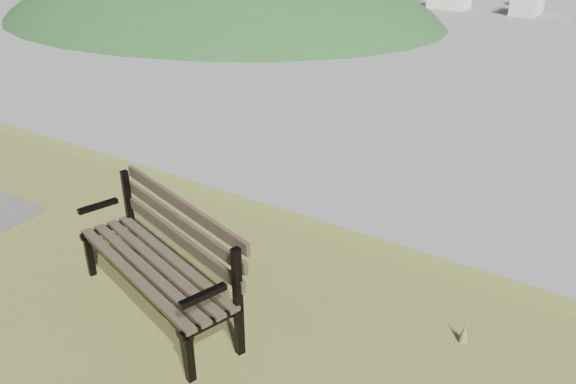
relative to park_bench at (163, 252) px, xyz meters
The scene contains 2 objects.
park_bench is the anchor object (origin of this frame).
green_wooded_hill 183.35m from the park_bench, 130.20° to the left, with size 167.30×133.84×83.65m.
Camera 1 is at (3.15, -0.42, 27.98)m, focal length 35.00 mm.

